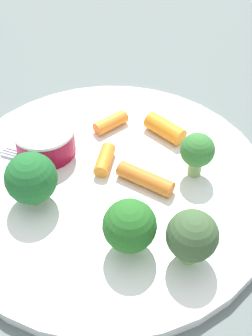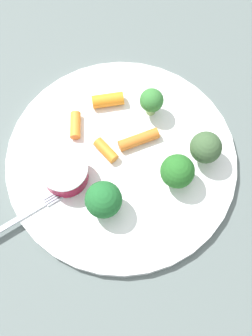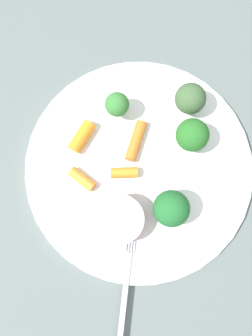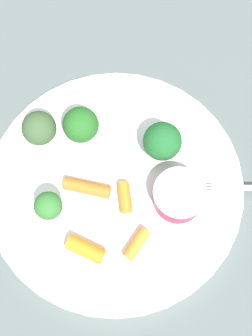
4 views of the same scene
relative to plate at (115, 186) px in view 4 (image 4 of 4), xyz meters
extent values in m
plane|color=#586462|center=(0.00, 0.00, -0.01)|extent=(2.40, 2.40, 0.00)
cylinder|color=white|center=(0.00, 0.00, 0.00)|extent=(0.31, 0.31, 0.01)
cylinder|color=maroon|center=(0.07, -0.03, 0.02)|extent=(0.06, 0.06, 0.03)
cylinder|color=silver|center=(0.07, -0.03, 0.04)|extent=(0.06, 0.06, 0.00)
cylinder|color=#80BD5D|center=(-0.08, 0.08, 0.01)|extent=(0.01, 0.01, 0.02)
sphere|color=#3D5B36|center=(-0.08, 0.08, 0.04)|extent=(0.04, 0.04, 0.04)
cylinder|color=#82AB65|center=(-0.08, -0.02, 0.02)|extent=(0.01, 0.01, 0.02)
sphere|color=#367834|center=(-0.08, -0.02, 0.04)|extent=(0.03, 0.03, 0.03)
cylinder|color=#8BAA5D|center=(0.06, 0.03, 0.01)|extent=(0.01, 0.01, 0.01)
sphere|color=#1F642D|center=(0.06, 0.03, 0.04)|extent=(0.05, 0.05, 0.05)
cylinder|color=#91C171|center=(-0.03, 0.07, 0.01)|extent=(0.01, 0.01, 0.01)
sphere|color=#266825|center=(-0.03, 0.07, 0.04)|extent=(0.04, 0.04, 0.04)
cylinder|color=orange|center=(-0.05, -0.07, 0.01)|extent=(0.05, 0.04, 0.02)
cylinder|color=orange|center=(0.01, -0.02, 0.01)|extent=(0.02, 0.04, 0.01)
cylinder|color=orange|center=(0.01, -0.08, 0.01)|extent=(0.04, 0.04, 0.01)
cylinder|color=orange|center=(-0.03, 0.00, 0.01)|extent=(0.06, 0.04, 0.02)
cube|color=#B2B9C5|center=(0.10, -0.03, 0.01)|extent=(0.03, 0.01, 0.00)
cube|color=#B2B9C5|center=(0.10, -0.02, 0.01)|extent=(0.03, 0.01, 0.00)
cube|color=#B2B9C5|center=(0.10, -0.02, 0.01)|extent=(0.03, 0.01, 0.00)
cube|color=#B2B9C5|center=(0.10, -0.02, 0.01)|extent=(0.03, 0.01, 0.00)
camera|label=1|loc=(-0.05, 0.28, 0.32)|focal=48.12mm
camera|label=2|loc=(0.17, 0.17, 0.55)|focal=48.42mm
camera|label=3|loc=(0.09, -0.03, 0.45)|focal=36.55mm
camera|label=4|loc=(-0.02, -0.18, 0.55)|focal=52.02mm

